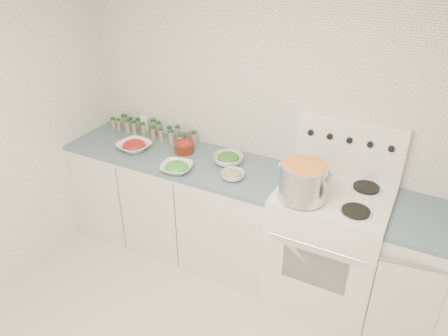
# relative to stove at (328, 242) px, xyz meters

# --- Properties ---
(room_walls) EXTENTS (3.54, 3.04, 2.52)m
(room_walls) POSITION_rel_stove_xyz_m (-0.48, -1.19, 1.06)
(room_walls) COLOR white
(room_walls) RESTS_ON ground
(counter_left) EXTENTS (1.85, 0.62, 0.90)m
(counter_left) POSITION_rel_stove_xyz_m (-1.30, 0.00, -0.05)
(counter_left) COLOR white
(counter_left) RESTS_ON ground
(stove) EXTENTS (0.76, 0.70, 1.36)m
(stove) POSITION_rel_stove_xyz_m (0.00, 0.00, 0.00)
(stove) COLOR white
(stove) RESTS_ON ground
(counter_right) EXTENTS (0.89, 0.69, 0.90)m
(counter_right) POSITION_rel_stove_xyz_m (0.82, 0.00, -0.05)
(counter_right) COLOR white
(counter_right) RESTS_ON ground
(stock_pot) EXTENTS (0.34, 0.32, 0.24)m
(stock_pot) POSITION_rel_stove_xyz_m (-0.18, -0.18, 0.58)
(stock_pot) COLOR silver
(stock_pot) RESTS_ON stove
(bowl_tomato) EXTENTS (0.31, 0.31, 0.09)m
(bowl_tomato) POSITION_rel_stove_xyz_m (-1.65, -0.08, 0.44)
(bowl_tomato) COLOR white
(bowl_tomato) RESTS_ON counter_left
(bowl_snowpea) EXTENTS (0.28, 0.28, 0.08)m
(bowl_snowpea) POSITION_rel_stove_xyz_m (-1.15, -0.21, 0.44)
(bowl_snowpea) COLOR white
(bowl_snowpea) RESTS_ON counter_left
(bowl_broccoli) EXTENTS (0.30, 0.30, 0.09)m
(bowl_broccoli) POSITION_rel_stove_xyz_m (-0.86, 0.07, 0.45)
(bowl_broccoli) COLOR white
(bowl_broccoli) RESTS_ON counter_left
(bowl_zucchini) EXTENTS (0.19, 0.19, 0.07)m
(bowl_zucchini) POSITION_rel_stove_xyz_m (-0.73, -0.12, 0.44)
(bowl_zucchini) COLOR white
(bowl_zucchini) RESTS_ON counter_left
(bowl_pepper) EXTENTS (0.16, 0.16, 0.10)m
(bowl_pepper) POSITION_rel_stove_xyz_m (-1.27, 0.08, 0.45)
(bowl_pepper) COLOR #5D1E0F
(bowl_pepper) RESTS_ON counter_left
(salt_canister) EXTENTS (0.09, 0.09, 0.15)m
(salt_canister) POSITION_rel_stove_xyz_m (-1.79, 0.26, 0.48)
(salt_canister) COLOR white
(salt_canister) RESTS_ON counter_left
(tin_can) EXTENTS (0.10, 0.10, 0.11)m
(tin_can) POSITION_rel_stove_xyz_m (-1.36, 0.25, 0.46)
(tin_can) COLOR #A89C8E
(tin_can) RESTS_ON counter_left
(spice_cluster) EXTENTS (0.86, 0.16, 0.14)m
(spice_cluster) POSITION_rel_stove_xyz_m (-1.70, 0.21, 0.47)
(spice_cluster) COLOR gray
(spice_cluster) RESTS_ON counter_left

